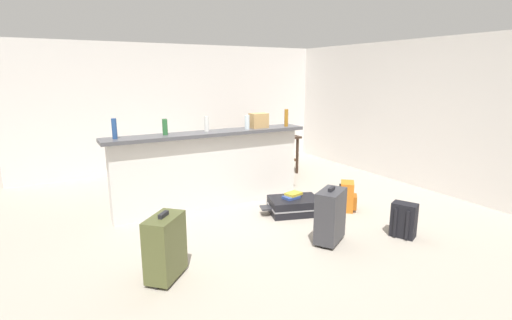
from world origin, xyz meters
name	(u,v)px	position (x,y,z in m)	size (l,w,h in m)	color
ground_plane	(258,211)	(0.00, 0.00, -0.03)	(13.00, 13.00, 0.05)	#ADA393
wall_back	(185,107)	(0.00, 3.05, 1.25)	(6.60, 0.10, 2.50)	silver
wall_right	(395,112)	(3.05, 0.30, 1.25)	(0.10, 6.00, 2.50)	silver
partition_half_wall	(211,172)	(-0.54, 0.45, 0.54)	(2.80, 0.20, 1.07)	silver
bar_countertop	(210,133)	(-0.54, 0.45, 1.10)	(2.96, 0.40, 0.05)	#4C4C51
bottle_blue	(114,129)	(-1.81, 0.47, 1.25)	(0.06, 0.06, 0.26)	#284C89
bottle_green	(165,127)	(-1.17, 0.47, 1.23)	(0.07, 0.07, 0.22)	#2D6B38
bottle_white	(207,124)	(-0.56, 0.51, 1.23)	(0.07, 0.07, 0.21)	silver
bottle_clear	(247,122)	(0.04, 0.41, 1.23)	(0.07, 0.07, 0.21)	silver
bottle_amber	(286,118)	(0.72, 0.39, 1.26)	(0.06, 0.06, 0.27)	#9E661E
grocery_bag	(259,121)	(0.27, 0.47, 1.23)	(0.26, 0.18, 0.22)	tan
dining_table	(267,141)	(1.21, 1.78, 0.65)	(1.10, 0.80, 0.74)	#332319
dining_chair_near_partition	(280,153)	(1.14, 1.19, 0.52)	(0.48, 0.48, 0.93)	#4C331E
dining_chair_far_side	(256,142)	(1.28, 2.37, 0.52)	(0.42, 0.42, 0.93)	#4C331E
suitcase_flat_black	(294,206)	(0.37, -0.37, 0.11)	(0.89, 0.68, 0.22)	black
suitcase_upright_olive	(165,247)	(-1.70, -1.22, 0.33)	(0.48, 0.48, 0.67)	#51562D
backpack_orange	(347,197)	(1.11, -0.64, 0.20)	(0.34, 0.34, 0.42)	orange
backpack_black	(404,220)	(1.08, -1.66, 0.20)	(0.31, 0.33, 0.42)	black
suitcase_upright_charcoal	(330,215)	(0.19, -1.35, 0.33)	(0.50, 0.43, 0.67)	#38383D
book_stack	(292,195)	(0.37, -0.34, 0.26)	(0.30, 0.22, 0.07)	#334C99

